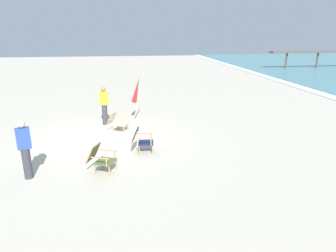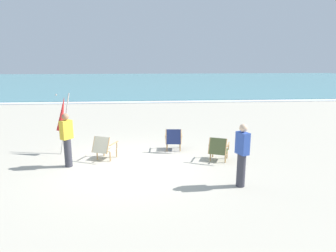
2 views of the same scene
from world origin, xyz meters
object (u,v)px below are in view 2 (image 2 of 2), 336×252
beach_chair_front_left (104,147)px  person_by_waterline (67,140)px  person_near_chairs (242,155)px  beach_chair_back_right (174,139)px  beach_chair_mid_center (218,149)px  umbrella_furled_red (62,114)px

beach_chair_front_left → person_by_waterline: bearing=-153.0°
beach_chair_front_left → person_near_chairs: 4.40m
beach_chair_back_right → beach_chair_front_left: (-2.30, -0.82, -0.00)m
beach_chair_mid_center → beach_chair_front_left: size_ratio=1.02×
beach_chair_front_left → umbrella_furled_red: (-1.47, 0.89, 0.92)m
beach_chair_mid_center → person_by_waterline: bearing=-178.8°
umbrella_furled_red → person_by_waterline: (0.47, -1.40, -0.51)m
beach_chair_mid_center → beach_chair_back_right: size_ratio=1.12×
umbrella_furled_red → beach_chair_front_left: bearing=-31.1°
beach_chair_front_left → person_near_chairs: (3.72, -2.31, 0.41)m
person_near_chairs → person_by_waterline: 5.06m
person_near_chairs → beach_chair_back_right: bearing=114.4°
beach_chair_back_right → person_by_waterline: 3.59m
beach_chair_back_right → person_near_chairs: bearing=-65.6°
beach_chair_back_right → person_near_chairs: (1.42, -3.13, 0.41)m
umbrella_furled_red → person_near_chairs: size_ratio=1.26×
person_by_waterline → beach_chair_back_right: bearing=21.9°
beach_chair_back_right → beach_chair_front_left: 2.44m
person_near_chairs → person_by_waterline: size_ratio=1.00×
beach_chair_back_right → person_by_waterline: size_ratio=0.49×
beach_chair_front_left → person_by_waterline: person_by_waterline is taller
beach_chair_front_left → person_by_waterline: 1.20m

